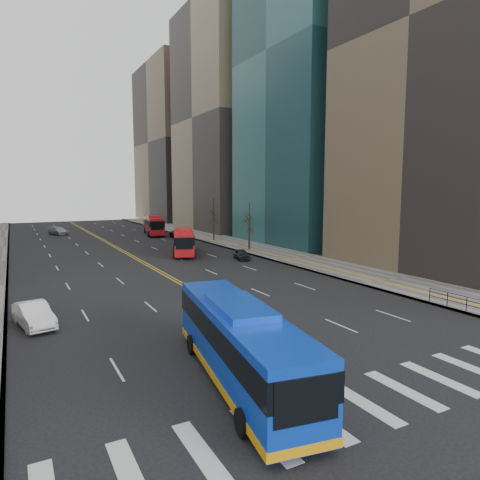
# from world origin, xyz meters

# --- Properties ---
(ground) EXTENTS (220.00, 220.00, 0.00)m
(ground) POSITION_xyz_m (0.00, 0.00, 0.00)
(ground) COLOR black
(sidewalk_right) EXTENTS (7.00, 130.00, 0.15)m
(sidewalk_right) POSITION_xyz_m (17.50, 45.00, 0.07)
(sidewalk_right) COLOR slate
(sidewalk_right) RESTS_ON ground
(crosswalk) EXTENTS (26.70, 4.00, 0.01)m
(crosswalk) POSITION_xyz_m (0.00, 0.00, 0.01)
(crosswalk) COLOR silver
(crosswalk) RESTS_ON ground
(centerline) EXTENTS (0.55, 100.00, 0.01)m
(centerline) POSITION_xyz_m (0.00, 55.00, 0.01)
(centerline) COLOR gold
(centerline) RESTS_ON ground
(office_towers) EXTENTS (83.00, 134.00, 58.00)m
(office_towers) POSITION_xyz_m (0.12, 68.51, 23.92)
(office_towers) COLOR #9A9B9D
(office_towers) RESTS_ON ground
(pedestrian_railing) EXTENTS (0.06, 6.06, 1.02)m
(pedestrian_railing) POSITION_xyz_m (14.30, 6.00, 0.82)
(pedestrian_railing) COLOR black
(pedestrian_railing) RESTS_ON sidewalk_right
(street_trees) EXTENTS (35.20, 47.20, 7.60)m
(street_trees) POSITION_xyz_m (-7.18, 34.55, 4.87)
(street_trees) COLOR black
(street_trees) RESTS_ON ground
(blue_bus) EXTENTS (4.58, 12.79, 3.63)m
(blue_bus) POSITION_xyz_m (-4.71, 4.00, 1.91)
(blue_bus) COLOR #0D3BC8
(blue_bus) RESTS_ON ground
(red_bus_near) EXTENTS (5.92, 10.95, 3.42)m
(red_bus_near) POSITION_xyz_m (6.62, 41.16, 1.90)
(red_bus_near) COLOR red
(red_bus_near) RESTS_ON ground
(red_bus_far) EXTENTS (4.65, 11.77, 3.64)m
(red_bus_far) POSITION_xyz_m (10.14, 66.42, 2.02)
(red_bus_far) COLOR red
(red_bus_far) RESTS_ON ground
(car_white) EXTENTS (2.52, 4.87, 1.53)m
(car_white) POSITION_xyz_m (-12.49, 16.97, 0.76)
(car_white) COLOR white
(car_white) RESTS_ON ground
(car_dark_mid) EXTENTS (2.37, 3.96, 1.26)m
(car_dark_mid) POSITION_xyz_m (11.27, 33.46, 0.63)
(car_dark_mid) COLOR black
(car_dark_mid) RESTS_ON ground
(car_silver) EXTENTS (3.94, 5.45, 1.47)m
(car_silver) POSITION_xyz_m (-5.78, 74.65, 0.73)
(car_silver) COLOR gray
(car_silver) RESTS_ON ground
(car_dark_far) EXTENTS (2.35, 4.93, 1.36)m
(car_dark_far) POSITION_xyz_m (12.50, 59.00, 0.68)
(car_dark_far) COLOR black
(car_dark_far) RESTS_ON ground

